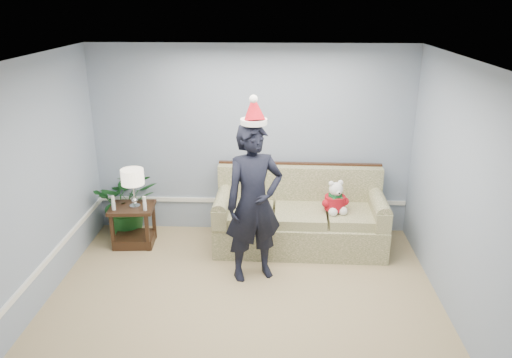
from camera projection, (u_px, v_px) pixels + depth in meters
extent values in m
cube|color=tan|center=(240.00, 334.00, 5.16)|extent=(4.50, 5.00, 0.02)
cube|color=white|center=(236.00, 67.00, 4.22)|extent=(4.50, 5.00, 0.02)
cube|color=#8593AA|center=(252.00, 141.00, 7.05)|extent=(4.50, 0.02, 2.70)
cube|color=#8593AA|center=(3.00, 209.00, 4.78)|extent=(0.02, 5.00, 2.70)
cube|color=#8593AA|center=(482.00, 218.00, 4.60)|extent=(0.02, 5.00, 2.70)
cube|color=white|center=(252.00, 201.00, 7.33)|extent=(4.48, 0.03, 0.06)
cube|color=white|center=(21.00, 290.00, 5.09)|extent=(0.03, 4.98, 0.06)
cube|color=#475629|center=(299.00, 231.00, 6.89)|extent=(2.31, 1.03, 0.44)
cube|color=#475629|center=(248.00, 213.00, 6.77)|extent=(0.69, 0.80, 0.13)
cube|color=#475629|center=(300.00, 214.00, 6.74)|extent=(0.69, 0.80, 0.13)
cube|color=#475629|center=(353.00, 215.00, 6.71)|extent=(0.69, 0.80, 0.13)
cube|color=#475629|center=(299.00, 187.00, 7.06)|extent=(2.29, 0.26, 0.61)
cube|color=#311A0F|center=(300.00, 164.00, 7.03)|extent=(2.29, 0.11, 0.05)
cube|color=#475629|center=(223.00, 207.00, 6.81)|extent=(0.22, 0.99, 0.26)
cube|color=#475629|center=(378.00, 210.00, 6.73)|extent=(0.22, 0.99, 0.26)
cube|color=#321E12|center=(132.00, 208.00, 6.83)|extent=(0.63, 0.54, 0.05)
cube|color=#321E12|center=(135.00, 239.00, 7.00)|extent=(0.57, 0.48, 0.13)
cube|color=#321E12|center=(112.00, 231.00, 6.75)|extent=(0.05, 0.05, 0.57)
cube|color=#321E12|center=(147.00, 232.00, 6.73)|extent=(0.05, 0.05, 0.57)
cube|color=#321E12|center=(121.00, 219.00, 7.11)|extent=(0.05, 0.05, 0.57)
cube|color=#321E12|center=(154.00, 220.00, 7.09)|extent=(0.05, 0.05, 0.57)
cylinder|color=silver|center=(135.00, 206.00, 6.79)|extent=(0.14, 0.14, 0.03)
sphere|color=silver|center=(135.00, 201.00, 6.76)|extent=(0.09, 0.09, 0.09)
cylinder|color=silver|center=(134.00, 191.00, 6.72)|extent=(0.02, 0.02, 0.31)
cylinder|color=white|center=(132.00, 177.00, 6.64)|extent=(0.31, 0.31, 0.21)
cylinder|color=silver|center=(114.00, 206.00, 6.69)|extent=(0.05, 0.05, 0.11)
cylinder|color=white|center=(113.00, 199.00, 6.65)|extent=(0.04, 0.04, 0.09)
cylinder|color=silver|center=(145.00, 207.00, 6.67)|extent=(0.05, 0.05, 0.11)
cylinder|color=white|center=(144.00, 200.00, 6.64)|extent=(0.04, 0.04, 0.09)
imported|color=#19531E|center=(128.00, 202.00, 7.20)|extent=(1.02, 0.93, 0.98)
imported|color=black|center=(254.00, 203.00, 5.90)|extent=(0.83, 0.69, 1.94)
cylinder|color=white|center=(254.00, 122.00, 5.56)|extent=(0.37, 0.37, 0.06)
cone|color=#AB1221|center=(254.00, 108.00, 5.53)|extent=(0.32, 0.38, 0.35)
sphere|color=white|center=(253.00, 99.00, 5.39)|extent=(0.09, 0.09, 0.09)
sphere|color=white|center=(335.00, 202.00, 6.63)|extent=(0.26, 0.26, 0.26)
cylinder|color=#AB1221|center=(335.00, 202.00, 6.63)|extent=(0.34, 0.34, 0.18)
cylinder|color=#155C2B|center=(335.00, 195.00, 6.59)|extent=(0.23, 0.23, 0.03)
sphere|color=white|center=(330.00, 212.00, 6.55)|extent=(0.12, 0.12, 0.12)
sphere|color=white|center=(341.00, 212.00, 6.54)|extent=(0.12, 0.12, 0.12)
sphere|color=white|center=(336.00, 189.00, 6.55)|extent=(0.18, 0.18, 0.18)
sphere|color=black|center=(337.00, 193.00, 6.45)|extent=(0.03, 0.03, 0.03)
sphere|color=white|center=(331.00, 183.00, 6.54)|extent=(0.07, 0.07, 0.07)
sphere|color=white|center=(341.00, 183.00, 6.53)|extent=(0.07, 0.07, 0.07)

